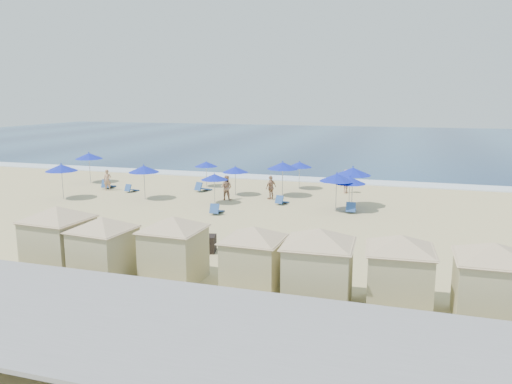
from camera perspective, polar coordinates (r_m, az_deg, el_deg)
ground at (r=28.65m, az=-4.72°, el=-3.25°), size 160.00×160.00×0.00m
ocean at (r=81.69m, az=10.03°, el=5.81°), size 160.00×80.00×0.06m
surf_line at (r=43.10m, az=3.06°, el=1.59°), size 160.00×2.50×0.08m
seawall at (r=17.33m, az=-22.15°, el=-11.32°), size 160.00×6.10×1.22m
trash_bin at (r=22.88m, az=-5.62°, el=-5.91°), size 0.92×0.92×0.77m
cabana_0 at (r=21.52m, az=-21.69°, el=-4.10°), size 4.71×4.71×2.96m
cabana_1 at (r=20.05m, az=-17.07°, el=-5.27°), size 4.31×4.31×2.72m
cabana_2 at (r=19.26m, az=-9.39°, el=-5.47°), size 4.45×4.45×2.79m
cabana_3 at (r=17.97m, az=-0.27°, el=-6.72°), size 4.27×4.27×2.68m
cabana_4 at (r=16.94m, az=7.16°, el=-7.37°), size 4.69×4.69×2.95m
cabana_5 at (r=17.20m, az=16.11°, el=-7.74°), size 4.44×4.44×2.79m
cabana_6 at (r=17.08m, az=25.40°, el=-8.36°), size 4.58×4.58×2.87m
umbrella_0 at (r=43.00m, az=-18.55°, el=3.93°), size 2.23×2.23×2.54m
umbrella_1 at (r=36.69m, az=-21.36°, el=2.60°), size 2.20×2.20×2.50m
umbrella_2 at (r=34.91m, az=-12.69°, el=2.58°), size 2.13×2.13×2.43m
umbrella_3 at (r=39.12m, az=-5.72°, el=3.19°), size 1.81×1.81×2.06m
umbrella_4 at (r=35.49m, az=-2.38°, el=2.58°), size 1.89×1.89×2.15m
umbrella_5 at (r=32.81m, az=-4.79°, el=1.73°), size 1.81×1.81×2.06m
umbrella_6 at (r=35.04m, az=3.07°, el=3.03°), size 2.24×2.24×2.55m
umbrella_7 at (r=30.71m, az=9.20°, el=1.65°), size 2.15×2.15×2.45m
umbrella_8 at (r=38.07m, az=4.99°, el=3.14°), size 1.91×1.91×2.17m
umbrella_9 at (r=32.21m, az=11.01°, el=2.32°), size 2.33×2.33×2.65m
umbrella_10 at (r=30.92m, az=10.68°, el=1.32°), size 1.97×1.97×2.24m
beach_chair_0 at (r=40.11m, az=-16.56°, el=0.78°), size 0.80×1.46×0.76m
beach_chair_1 at (r=38.16m, az=-14.11°, el=0.33°), size 0.72×1.22×0.63m
beach_chair_2 at (r=37.43m, az=-6.20°, el=0.46°), size 1.05×1.48×0.74m
beach_chair_3 at (r=30.16m, az=-4.56°, el=-2.06°), size 0.61×1.28×0.69m
beach_chair_4 at (r=32.80m, az=2.92°, el=-1.02°), size 0.76×1.25×0.64m
beach_chair_5 at (r=31.00m, az=10.80°, el=-1.86°), size 0.67×1.32×0.71m
beachgoer_0 at (r=39.12m, az=-16.62°, el=1.32°), size 0.67×0.54×1.58m
beachgoer_1 at (r=34.11m, az=-3.41°, el=0.50°), size 0.86×0.69×1.70m
beachgoer_2 at (r=34.29m, az=1.72°, el=0.52°), size 0.79×1.04×1.64m
beachgoer_3 at (r=37.02m, az=10.31°, el=1.21°), size 1.24×1.28×1.75m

